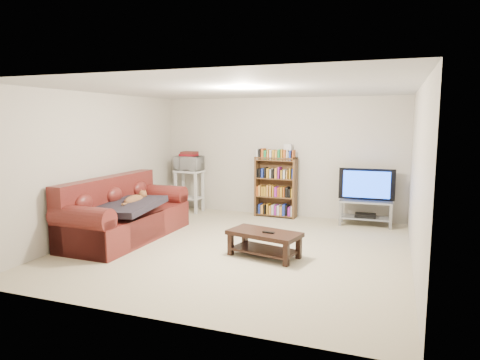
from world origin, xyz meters
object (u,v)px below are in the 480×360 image
at_px(sofa, 123,217).
at_px(tv_stand, 366,208).
at_px(coffee_table, 264,239).
at_px(bookshelf, 276,186).

height_order(sofa, tv_stand, sofa).
xyz_separation_m(sofa, coffee_table, (2.51, -0.17, -0.09)).
relative_size(coffee_table, tv_stand, 1.16).
height_order(sofa, bookshelf, bookshelf).
xyz_separation_m(coffee_table, tv_stand, (1.24, 2.41, 0.06)).
bearing_deg(tv_stand, sofa, -151.00).
bearing_deg(bookshelf, tv_stand, -2.20).
bearing_deg(tv_stand, coffee_table, -119.10).
relative_size(sofa, coffee_table, 2.15).
height_order(tv_stand, bookshelf, bookshelf).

